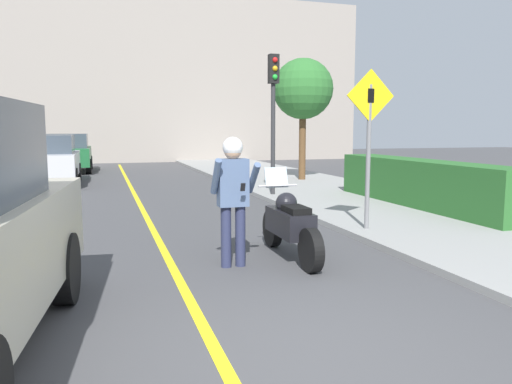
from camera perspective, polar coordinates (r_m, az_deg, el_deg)
ground_plane at (r=4.22m, az=5.15°, el=-18.93°), size 80.00×80.00×0.00m
sidewalk_curb at (r=9.93m, az=22.32°, el=-3.86°), size 4.40×44.00×0.10m
road_center_line at (r=9.72m, az=-11.82°, el=-3.99°), size 0.12×36.00×0.01m
building_backdrop at (r=29.68m, az=-14.62°, el=12.55°), size 28.00×1.20×9.54m
motorcycle at (r=7.24m, az=3.85°, el=-3.71°), size 0.62×2.12×1.28m
person_biker at (r=6.67m, az=-2.64°, el=0.51°), size 0.59×0.48×1.76m
crossing_sign at (r=8.96m, az=12.80°, el=6.48°), size 0.91×0.08×2.78m
traffic_light at (r=13.56m, az=2.00°, el=10.70°), size 0.26×0.30×3.73m
hedge_row at (r=12.18m, az=18.37°, el=1.00°), size 0.90×5.98×1.05m
street_tree at (r=17.74m, az=5.39°, el=11.57°), size 2.10×2.10×4.21m
parked_car_silver at (r=18.23m, az=-22.55°, el=3.45°), size 1.88×4.20×1.68m
parked_car_green at (r=23.43m, az=-20.59°, el=4.24°), size 1.88×4.20×1.68m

